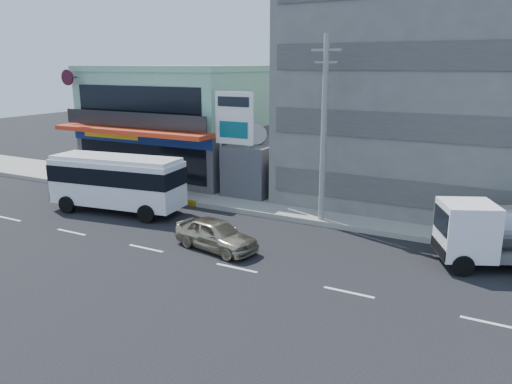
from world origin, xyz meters
TOP-DOWN VIEW (x-y plane):
  - ground at (0.00, 0.00)m, footprint 120.00×120.00m
  - sidewalk at (5.00, 9.50)m, footprint 70.00×5.00m
  - shop_building at (-8.00, 13.95)m, footprint 12.40×11.70m
  - concrete_building at (10.00, 15.00)m, footprint 16.00×12.00m
  - gap_structure at (0.00, 12.00)m, footprint 3.00×6.00m
  - satellite_dish at (0.00, 11.00)m, footprint 1.50×1.50m
  - billboard at (-0.50, 9.20)m, footprint 2.60×0.18m
  - utility_pole_near at (6.00, 7.40)m, footprint 1.60×0.30m
  - minibus at (-5.44, 4.00)m, footprint 8.21×3.63m
  - sedan at (3.00, 1.50)m, footprint 4.59×2.57m
  - motorcycle_rider at (-4.00, 5.46)m, footprint 1.69×1.06m

SIDE VIEW (x-z plane):
  - ground at x=0.00m, z-range 0.00..0.00m
  - sidewalk at x=5.00m, z-range 0.00..0.30m
  - motorcycle_rider at x=-4.00m, z-range -0.35..1.70m
  - sedan at x=3.00m, z-range 0.00..1.47m
  - gap_structure at x=0.00m, z-range 0.00..3.50m
  - minibus at x=-5.44m, z-range 0.32..3.64m
  - satellite_dish at x=0.00m, z-range 3.50..3.65m
  - shop_building at x=-8.00m, z-range 0.00..8.00m
  - billboard at x=-0.50m, z-range 1.48..8.38m
  - utility_pole_near at x=6.00m, z-range 0.15..10.15m
  - concrete_building at x=10.00m, z-range 0.00..14.00m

